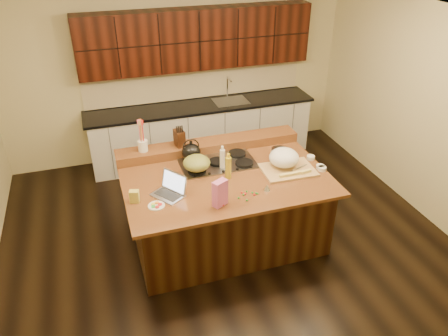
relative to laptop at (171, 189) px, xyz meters
name	(u,v)px	position (x,y,z in m)	size (l,w,h in m)	color
room	(225,143)	(0.69, 0.18, 0.37)	(5.52, 5.02, 2.72)	black
island	(225,207)	(0.69, 0.18, -0.52)	(2.40, 1.60, 0.92)	black
back_ledge	(209,145)	(0.69, 0.88, 0.00)	(2.40, 0.30, 0.12)	black
cooktop	(218,163)	(0.69, 0.48, -0.05)	(0.92, 0.52, 0.05)	gray
back_counter	(200,101)	(0.99, 2.40, 0.00)	(3.70, 0.66, 2.40)	silver
kettle	(191,152)	(0.39, 0.61, 0.09)	(0.23, 0.23, 0.21)	black
green_bowl	(197,163)	(0.39, 0.35, 0.07)	(0.33, 0.33, 0.18)	olive
laptop	(171,189)	(0.00, 0.00, 0.00)	(0.42, 0.43, 0.24)	#B7B7BC
oil_bottle	(228,168)	(0.71, 0.13, 0.07)	(0.07, 0.07, 0.27)	gold
vinegar_bottle	(222,159)	(0.71, 0.36, 0.06)	(0.06, 0.06, 0.25)	silver
wooden_tray	(285,160)	(1.43, 0.12, 0.05)	(0.64, 0.51, 0.25)	tan
ramekin_a	(322,169)	(1.84, -0.06, -0.04)	(0.10, 0.10, 0.04)	white
ramekin_b	(320,167)	(1.84, -0.01, -0.04)	(0.10, 0.10, 0.04)	white
ramekin_c	(311,157)	(1.84, 0.24, -0.04)	(0.10, 0.10, 0.04)	white
strainer_bowl	(280,154)	(1.49, 0.40, -0.02)	(0.24, 0.24, 0.09)	#996B3F
kitchen_timer	(267,187)	(1.04, -0.25, -0.03)	(0.08, 0.08, 0.07)	silver
pink_bag	(220,193)	(0.45, -0.37, 0.09)	(0.16, 0.09, 0.30)	#C65D99
candy_plate	(156,206)	(-0.20, -0.18, -0.06)	(0.18, 0.18, 0.01)	white
package_box	(134,196)	(-0.40, -0.03, 0.01)	(0.10, 0.07, 0.14)	gold
utensil_crock	(143,146)	(-0.16, 0.88, 0.13)	(0.12, 0.12, 0.14)	white
knife_block	(179,138)	(0.31, 0.88, 0.16)	(0.10, 0.17, 0.21)	black
gumdrop_0	(223,205)	(0.48, -0.40, -0.05)	(0.02, 0.02, 0.02)	red
gumdrop_1	(258,194)	(0.91, -0.30, -0.05)	(0.02, 0.02, 0.02)	#198C26
gumdrop_2	(245,194)	(0.78, -0.26, -0.05)	(0.02, 0.02, 0.02)	red
gumdrop_3	(247,200)	(0.75, -0.39, -0.05)	(0.02, 0.02, 0.02)	#198C26
gumdrop_4	(245,194)	(0.77, -0.27, -0.05)	(0.02, 0.02, 0.02)	red
gumdrop_5	(256,193)	(0.89, -0.29, -0.05)	(0.02, 0.02, 0.02)	#198C26
gumdrop_6	(255,194)	(0.87, -0.31, -0.05)	(0.02, 0.02, 0.02)	red
gumdrop_7	(247,191)	(0.81, -0.22, -0.05)	(0.02, 0.02, 0.02)	#198C26
gumdrop_8	(215,199)	(0.42, -0.26, -0.05)	(0.02, 0.02, 0.02)	red
gumdrop_9	(252,193)	(0.86, -0.27, -0.05)	(0.02, 0.02, 0.02)	#198C26
gumdrop_10	(242,193)	(0.75, -0.23, -0.05)	(0.02, 0.02, 0.02)	red
gumdrop_11	(244,195)	(0.75, -0.27, -0.05)	(0.02, 0.02, 0.02)	#198C26
gumdrop_12	(254,195)	(0.86, -0.31, -0.05)	(0.02, 0.02, 0.02)	red
gumdrop_13	(239,198)	(0.68, -0.32, -0.05)	(0.02, 0.02, 0.02)	#198C26
gumdrop_14	(218,198)	(0.47, -0.26, -0.05)	(0.02, 0.02, 0.02)	red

